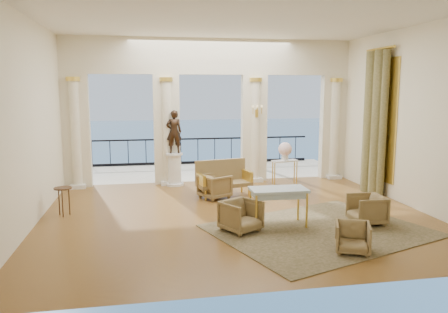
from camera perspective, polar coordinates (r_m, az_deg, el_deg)
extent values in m
plane|color=#472F12|center=(10.45, 1.57, -7.63)|extent=(9.00, 9.00, 0.00)
plane|color=white|center=(6.21, 9.31, 2.21)|extent=(9.00, 0.00, 9.00)
plane|color=white|center=(10.12, -24.22, 4.05)|extent=(0.00, 8.00, 8.00)
plane|color=white|center=(11.83, 23.55, 4.66)|extent=(0.00, 8.00, 8.00)
plane|color=white|center=(10.14, 1.68, 17.57)|extent=(9.00, 9.00, 0.00)
cube|color=beige|center=(13.85, -1.73, 12.91)|extent=(9.00, 0.30, 1.10)
cube|color=beige|center=(13.86, -18.72, 3.13)|extent=(0.80, 0.30, 3.40)
cylinder|color=beige|center=(13.69, -18.81, 2.64)|extent=(0.28, 0.28, 3.20)
cylinder|color=#EAC34D|center=(13.63, -19.15, 9.56)|extent=(0.40, 0.40, 0.12)
cube|color=silver|center=(13.93, -18.50, -3.67)|extent=(0.45, 0.45, 0.12)
cube|color=beige|center=(13.73, -7.49, 3.47)|extent=(0.80, 0.30, 3.40)
cylinder|color=beige|center=(13.56, -7.44, 2.98)|extent=(0.28, 0.28, 3.20)
cylinder|color=#EAC34D|center=(13.50, -7.58, 9.97)|extent=(0.40, 0.40, 0.12)
cube|color=silver|center=(13.80, -7.31, -3.39)|extent=(0.45, 0.45, 0.12)
cube|color=beige|center=(14.15, 3.93, 3.68)|extent=(0.80, 0.30, 3.40)
cylinder|color=beige|center=(13.98, 4.11, 3.21)|extent=(0.28, 0.28, 3.20)
cylinder|color=#EAC34D|center=(13.92, 4.19, 9.98)|extent=(0.40, 0.40, 0.12)
cube|color=silver|center=(14.21, 4.04, -2.98)|extent=(0.45, 0.45, 0.12)
cube|color=beige|center=(15.04, 13.98, 3.74)|extent=(0.80, 0.30, 3.40)
cylinder|color=beige|center=(14.89, 14.25, 3.30)|extent=(0.28, 0.28, 3.20)
cylinder|color=#EAC34D|center=(14.83, 14.49, 9.65)|extent=(0.40, 0.40, 0.12)
cube|color=silver|center=(15.10, 14.03, -2.53)|extent=(0.45, 0.45, 0.12)
cube|color=#B7AD98|center=(16.02, -2.72, -2.03)|extent=(10.00, 3.60, 0.10)
cube|color=black|center=(17.44, -3.45, 2.33)|extent=(9.00, 0.06, 0.06)
cube|color=black|center=(17.57, -3.42, -0.75)|extent=(9.00, 0.06, 0.10)
cylinder|color=black|center=(17.50, -3.43, 0.70)|extent=(0.03, 0.03, 1.00)
cylinder|color=black|center=(17.49, -16.88, 0.34)|extent=(0.03, 0.03, 1.00)
cylinder|color=black|center=(18.44, 9.32, 1.01)|extent=(0.03, 0.03, 1.00)
cylinder|color=#4C3823|center=(16.93, 3.62, 5.87)|extent=(0.20, 0.20, 4.20)
plane|color=#2A5980|center=(70.41, -8.59, 1.35)|extent=(160.00, 160.00, 0.00)
cylinder|color=brown|center=(12.63, 20.08, 3.93)|extent=(0.26, 0.26, 4.00)
cylinder|color=brown|center=(13.00, 18.93, 4.11)|extent=(0.32, 0.32, 4.00)
cylinder|color=brown|center=(13.41, 18.14, 4.28)|extent=(0.26, 0.26, 4.00)
cylinder|color=#EAC34D|center=(13.05, 19.74, 13.11)|extent=(0.08, 1.40, 0.08)
cube|color=#EAC34D|center=(13.09, 19.75, 4.54)|extent=(0.04, 1.60, 3.40)
cube|color=#EAC34D|center=(13.80, 4.29, 5.63)|extent=(0.10, 0.04, 0.25)
cylinder|color=#EAC34D|center=(13.68, 3.80, 6.03)|extent=(0.02, 0.02, 0.22)
cylinder|color=#EAC34D|center=(13.72, 4.37, 6.03)|extent=(0.02, 0.02, 0.22)
cylinder|color=#EAC34D|center=(13.76, 4.94, 6.03)|extent=(0.02, 0.02, 0.22)
cube|color=#34371C|center=(9.52, 12.42, -9.41)|extent=(5.07, 4.51, 0.02)
imported|color=#4E3923|center=(9.18, 2.24, -7.59)|extent=(0.94, 0.93, 0.73)
imported|color=#4E3923|center=(8.38, 16.46, -9.95)|extent=(0.77, 0.75, 0.62)
imported|color=#4E3923|center=(10.18, 18.16, -6.42)|extent=(0.67, 0.72, 0.72)
imported|color=#4E3923|center=(11.92, -1.21, -3.75)|extent=(0.92, 0.94, 0.73)
cube|color=#4E3923|center=(12.15, 0.05, -3.66)|extent=(1.59, 0.91, 0.11)
cube|color=#4E3923|center=(12.34, -0.46, -1.79)|extent=(1.48, 0.40, 0.61)
cube|color=#EAC34D|center=(11.86, -3.07, -2.99)|extent=(0.22, 0.62, 0.29)
cube|color=#EAC34D|center=(12.39, 3.04, -2.49)|extent=(0.22, 0.62, 0.29)
cylinder|color=#EAC34D|center=(11.74, -2.40, -5.08)|extent=(0.06, 0.06, 0.28)
cylinder|color=#EAC34D|center=(12.23, 3.29, -4.52)|extent=(0.06, 0.06, 0.28)
cylinder|color=#EAC34D|center=(12.19, -3.20, -4.57)|extent=(0.06, 0.06, 0.28)
cylinder|color=#EAC34D|center=(12.66, 2.32, -4.06)|extent=(0.06, 0.06, 0.28)
cube|color=#A2BDCB|center=(9.51, 7.12, -4.32)|extent=(1.23, 0.68, 0.06)
cylinder|color=#EAC34D|center=(9.21, 4.24, -7.38)|extent=(0.05, 0.05, 0.78)
cylinder|color=#EAC34D|center=(9.53, 10.76, -6.96)|extent=(0.05, 0.05, 0.78)
cylinder|color=#EAC34D|center=(9.73, 3.47, -6.49)|extent=(0.05, 0.05, 0.78)
cylinder|color=#EAC34D|center=(10.03, 9.67, -6.14)|extent=(0.05, 0.05, 0.78)
cylinder|color=silver|center=(13.65, -6.43, -3.61)|extent=(0.55, 0.55, 0.07)
cylinder|color=silver|center=(13.55, -6.47, -1.68)|extent=(0.40, 0.40, 0.88)
cylinder|color=silver|center=(13.48, -6.50, 0.32)|extent=(0.51, 0.51, 0.06)
imported|color=black|center=(13.39, -6.55, 3.21)|extent=(0.50, 0.34, 1.31)
cube|color=silver|center=(13.73, 7.95, -0.57)|extent=(0.85, 0.48, 0.04)
cylinder|color=#EAC34D|center=(13.52, 6.87, -2.34)|extent=(0.04, 0.04, 0.72)
cylinder|color=#EAC34D|center=(13.89, 9.42, -2.10)|extent=(0.04, 0.04, 0.72)
cylinder|color=#EAC34D|center=(13.71, 6.40, -2.18)|extent=(0.04, 0.04, 0.72)
cylinder|color=#EAC34D|center=(14.07, 8.94, -1.95)|extent=(0.04, 0.04, 0.72)
cylinder|color=silver|center=(13.70, 7.97, 0.06)|extent=(0.21, 0.21, 0.26)
sphere|color=#E9A8B0|center=(13.67, 7.99, 0.96)|extent=(0.42, 0.42, 0.42)
cylinder|color=black|center=(10.89, -20.31, -3.90)|extent=(0.42, 0.42, 0.03)
cylinder|color=black|center=(11.01, -19.56, -5.54)|extent=(0.03, 0.03, 0.65)
cylinder|color=black|center=(11.05, -20.73, -5.54)|extent=(0.03, 0.03, 0.65)
cylinder|color=black|center=(10.84, -20.35, -5.80)|extent=(0.03, 0.03, 0.65)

